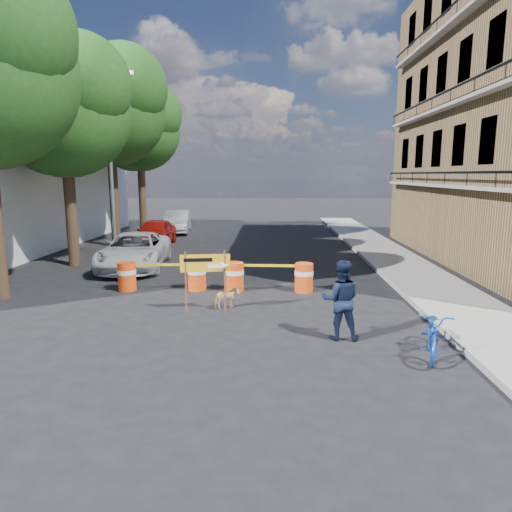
# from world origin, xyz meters

# --- Properties ---
(ground) EXTENTS (120.00, 120.00, 0.00)m
(ground) POSITION_xyz_m (0.00, 0.00, 0.00)
(ground) COLOR black
(ground) RESTS_ON ground
(sidewalk_east) EXTENTS (2.40, 40.00, 0.15)m
(sidewalk_east) POSITION_xyz_m (6.20, 6.00, 0.07)
(sidewalk_east) COLOR gray
(sidewalk_east) RESTS_ON ground
(tree_mid_a) EXTENTS (5.25, 5.00, 8.68)m
(tree_mid_a) POSITION_xyz_m (-6.74, 7.00, 6.01)
(tree_mid_a) COLOR #332316
(tree_mid_a) RESTS_ON ground
(tree_mid_b) EXTENTS (5.67, 5.40, 9.62)m
(tree_mid_b) POSITION_xyz_m (-6.73, 12.00, 6.71)
(tree_mid_b) COLOR #332316
(tree_mid_b) RESTS_ON ground
(tree_far) EXTENTS (5.04, 4.80, 8.84)m
(tree_far) POSITION_xyz_m (-6.74, 17.00, 6.22)
(tree_far) COLOR #332316
(tree_far) RESTS_ON ground
(streetlamp) EXTENTS (1.25, 0.18, 8.00)m
(streetlamp) POSITION_xyz_m (-5.93, 9.50, 4.38)
(streetlamp) COLOR gray
(streetlamp) RESTS_ON ground
(barrel_far_left) EXTENTS (0.58, 0.58, 0.90)m
(barrel_far_left) POSITION_xyz_m (-3.40, 3.04, 0.47)
(barrel_far_left) COLOR red
(barrel_far_left) RESTS_ON ground
(barrel_mid_left) EXTENTS (0.58, 0.58, 0.90)m
(barrel_mid_left) POSITION_xyz_m (-1.23, 3.17, 0.47)
(barrel_mid_left) COLOR red
(barrel_mid_left) RESTS_ON ground
(barrel_mid_right) EXTENTS (0.58, 0.58, 0.90)m
(barrel_mid_right) POSITION_xyz_m (-0.04, 3.11, 0.47)
(barrel_mid_right) COLOR red
(barrel_mid_right) RESTS_ON ground
(barrel_far_right) EXTENTS (0.58, 0.58, 0.90)m
(barrel_far_right) POSITION_xyz_m (2.11, 3.07, 0.47)
(barrel_far_right) COLOR red
(barrel_far_right) RESTS_ON ground
(detour_sign) EXTENTS (1.28, 0.30, 1.66)m
(detour_sign) POSITION_xyz_m (-0.45, 0.80, 1.20)
(detour_sign) COLOR #592D19
(detour_sign) RESTS_ON ground
(pedestrian) EXTENTS (0.91, 0.74, 1.77)m
(pedestrian) POSITION_xyz_m (2.63, -1.00, 0.89)
(pedestrian) COLOR black
(pedestrian) RESTS_ON ground
(bicycle) EXTENTS (0.92, 1.13, 1.86)m
(bicycle) POSITION_xyz_m (4.35, -1.89, 0.93)
(bicycle) COLOR blue
(bicycle) RESTS_ON ground
(dog) EXTENTS (0.76, 0.57, 0.59)m
(dog) POSITION_xyz_m (-0.11, 1.20, 0.29)
(dog) COLOR #DABA7D
(dog) RESTS_ON ground
(suv_white) EXTENTS (2.68, 5.08, 1.36)m
(suv_white) POSITION_xyz_m (-4.18, 6.45, 0.68)
(suv_white) COLOR silver
(suv_white) RESTS_ON ground
(sedan_red) EXTENTS (1.68, 4.02, 1.36)m
(sedan_red) POSITION_xyz_m (-4.80, 12.06, 0.68)
(sedan_red) COLOR maroon
(sedan_red) RESTS_ON ground
(sedan_silver) EXTENTS (1.91, 4.33, 1.38)m
(sedan_silver) POSITION_xyz_m (-4.80, 17.46, 0.69)
(sedan_silver) COLOR #B1B3B9
(sedan_silver) RESTS_ON ground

